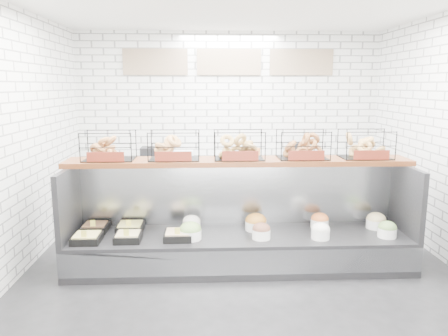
{
  "coord_description": "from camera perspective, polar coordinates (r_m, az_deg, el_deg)",
  "views": [
    {
      "loc": [
        -0.41,
        -4.61,
        2.13
      ],
      "look_at": [
        -0.18,
        0.45,
        1.16
      ],
      "focal_mm": 35.0,
      "sensor_mm": 36.0,
      "label": 1
    }
  ],
  "objects": [
    {
      "name": "display_case",
      "position": [
        5.29,
        1.97,
        -9.15
      ],
      "size": [
        4.0,
        0.9,
        1.2
      ],
      "color": "black",
      "rests_on": "ground"
    },
    {
      "name": "ground",
      "position": [
        5.1,
        2.33,
        -13.93
      ],
      "size": [
        5.5,
        5.5,
        0.0
      ],
      "primitive_type": "plane",
      "color": "black",
      "rests_on": "ground"
    },
    {
      "name": "prep_counter",
      "position": [
        7.25,
        0.68,
        -2.47
      ],
      "size": [
        4.0,
        0.6,
        1.2
      ],
      "color": "#93969B",
      "rests_on": "ground"
    },
    {
      "name": "room_shell",
      "position": [
        5.23,
        1.94,
        10.0
      ],
      "size": [
        5.02,
        5.51,
        3.01
      ],
      "color": "silver",
      "rests_on": "ground"
    },
    {
      "name": "bagel_shelf",
      "position": [
        5.2,
        1.98,
        2.52
      ],
      "size": [
        4.1,
        0.5,
        0.4
      ],
      "color": "#4C2310",
      "rests_on": "display_case"
    }
  ]
}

